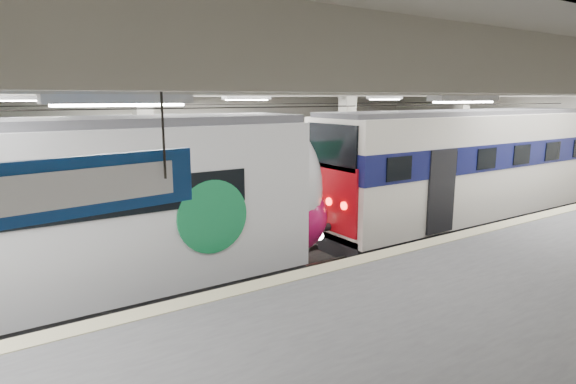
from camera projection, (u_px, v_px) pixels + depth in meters
station_hall at (318, 165)px, 12.37m from camera, size 36.00×24.00×5.75m
modern_emu at (95, 218)px, 11.17m from camera, size 14.05×2.90×4.52m
older_rer at (467, 166)px, 18.61m from camera, size 13.63×3.01×4.49m
wayfinding_sign at (83, 186)px, 4.21m from camera, size 2.13×0.41×1.27m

